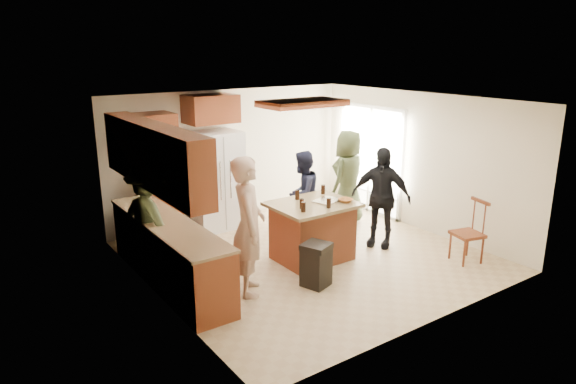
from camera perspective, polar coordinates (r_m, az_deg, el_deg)
room_shell at (r=12.17m, az=14.17°, el=3.99°), size 8.00×5.20×5.00m
person_front_left at (r=6.88m, az=-4.42°, el=-3.83°), size 0.78×0.86×1.91m
person_behind_left at (r=9.09m, az=1.62°, el=-0.15°), size 0.86×0.70×1.52m
person_behind_right at (r=9.71m, az=6.70°, el=1.61°), size 1.01×0.82×1.79m
person_side_right at (r=8.69m, az=10.26°, el=-0.56°), size 0.95×1.12×1.70m
person_counter at (r=7.55m, az=-15.03°, el=-3.21°), size 0.80×1.22×1.74m
left_cabinetry at (r=7.32m, az=-13.67°, el=-3.01°), size 0.64×3.00×2.30m
back_wall_units at (r=9.15m, az=-12.76°, el=3.56°), size 1.80×0.60×2.45m
refrigerator at (r=9.51m, az=-8.05°, el=1.28°), size 0.90×0.76×1.80m
kitchen_island at (r=8.11m, az=2.73°, el=-4.31°), size 1.28×1.03×0.93m
island_items at (r=7.99m, az=4.21°, el=-0.89°), size 0.99×0.72×0.15m
trash_bin at (r=7.29m, az=3.14°, el=-8.04°), size 0.47×0.47×0.63m
spindle_chair at (r=8.50m, az=19.42°, el=-4.41°), size 0.51×0.51×0.99m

